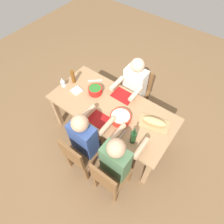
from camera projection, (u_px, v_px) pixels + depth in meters
ground_plane at (112, 133)px, 3.33m from camera, size 8.00×8.00×0.00m
dining_table at (112, 111)px, 2.79m from camera, size 1.86×0.87×0.74m
chair_far_left at (109, 177)px, 2.40m from camera, size 0.40×0.40×0.85m
diner_far_left at (118, 159)px, 2.31m from camera, size 0.41×0.53×1.20m
chair_near_center at (138, 89)px, 3.29m from camera, size 0.40×0.40×0.85m
diner_near_center at (133, 86)px, 3.03m from camera, size 0.41×0.53×1.20m
chair_far_center at (79, 154)px, 2.58m from camera, size 0.40×0.40×0.85m
diner_far_center at (86, 137)px, 2.49m from camera, size 0.41×0.53×1.20m
serving_bowl_pasta at (121, 117)px, 2.56m from camera, size 0.29×0.29×0.09m
serving_bowl_greens at (95, 90)px, 2.84m from camera, size 0.21×0.21×0.11m
cutting_board at (154, 124)px, 2.55m from camera, size 0.44×0.32×0.02m
bread_loaf at (154, 121)px, 2.51m from camera, size 0.34×0.19×0.09m
wine_bottle at (133, 137)px, 2.32m from camera, size 0.08×0.08×0.29m
beer_bottle at (73, 77)px, 2.94m from camera, size 0.06×0.06×0.22m
wine_glass at (62, 80)px, 2.88m from camera, size 0.08×0.08×0.17m
fork_far_left at (122, 134)px, 2.46m from camera, size 0.02×0.17×0.01m
placemat_near_center at (123, 96)px, 2.85m from camera, size 0.32×0.23×0.01m
placemat_far_center at (100, 120)px, 2.59m from camera, size 0.32×0.23×0.01m
carving_knife at (95, 81)px, 3.04m from camera, size 0.19×0.17×0.01m
napkin_stack at (77, 91)px, 2.90m from camera, size 0.16×0.16×0.02m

